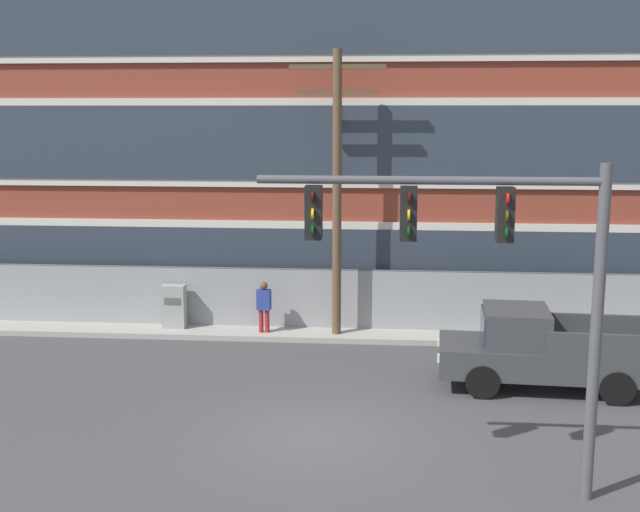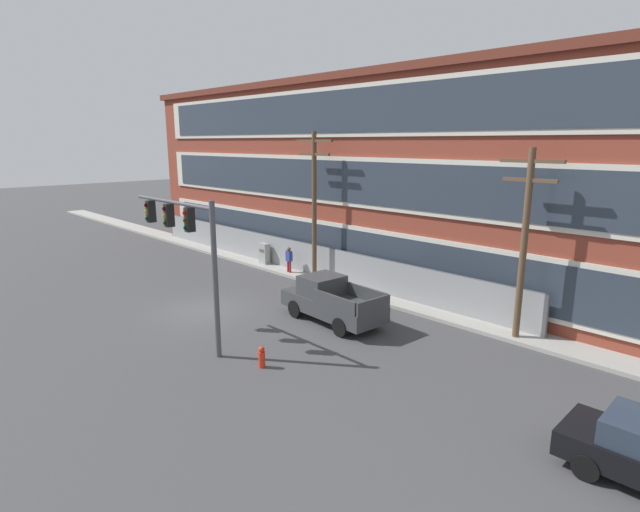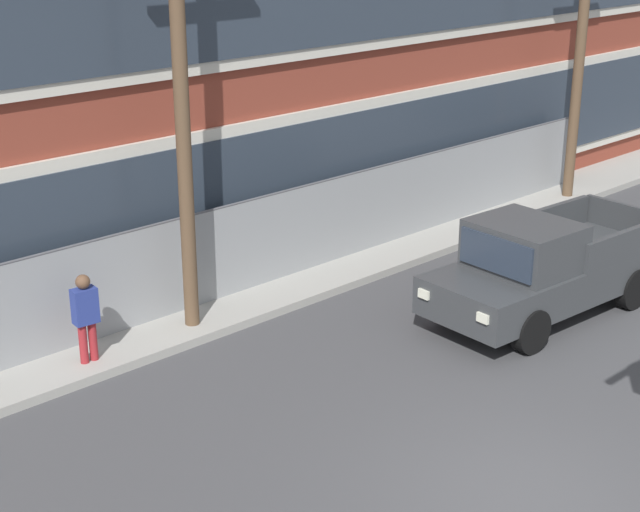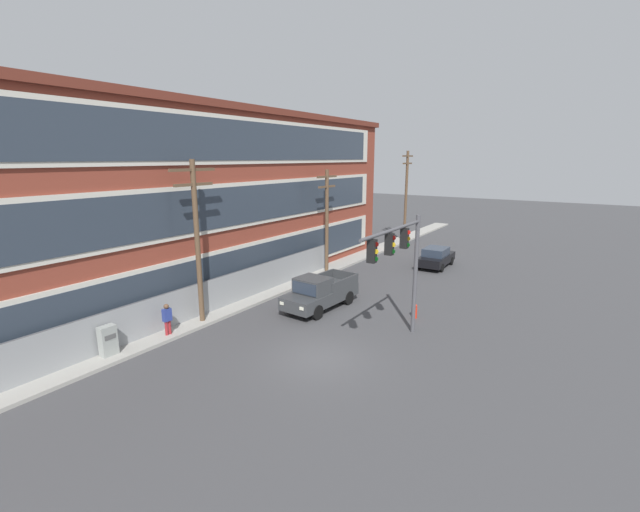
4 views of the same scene
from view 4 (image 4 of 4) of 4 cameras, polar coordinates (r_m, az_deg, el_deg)
ground_plane at (r=18.85m, az=-0.18°, el=-13.45°), size 160.00×160.00×0.00m
sidewalk_building_side at (r=23.48m, az=-15.85°, el=-8.27°), size 80.00×1.70×0.16m
brick_mill_building at (r=26.97m, az=-21.13°, el=6.41°), size 40.96×8.85×11.39m
chain_link_fence at (r=21.99m, az=-21.52°, el=-7.60°), size 30.55×0.06×1.97m
traffic_signal_mast at (r=18.97m, az=10.77°, el=0.15°), size 5.79×0.43×5.80m
pickup_truck_dark_grey at (r=24.21m, az=-0.07°, el=-4.96°), size 5.18×2.27×1.96m
sedan_black at (r=34.62m, az=15.20°, el=-0.14°), size 4.32×1.99×1.56m
utility_pole_near_corner at (r=22.04m, az=-16.10°, el=2.72°), size 2.71×0.26×8.32m
utility_pole_midblock at (r=30.98m, az=0.92°, el=5.26°), size 2.43×0.26×7.58m
utility_pole_far_east at (r=43.65m, az=11.41°, el=8.26°), size 2.40×0.26×9.04m
electrical_cabinet at (r=20.61m, az=-26.41°, el=-10.26°), size 0.69×0.43×1.47m
pedestrian_near_cabinet at (r=21.67m, az=-19.70°, el=-7.83°), size 0.42×0.28×1.69m
fire_hydrant at (r=23.58m, az=12.54°, el=-7.19°), size 0.24×0.24×0.78m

